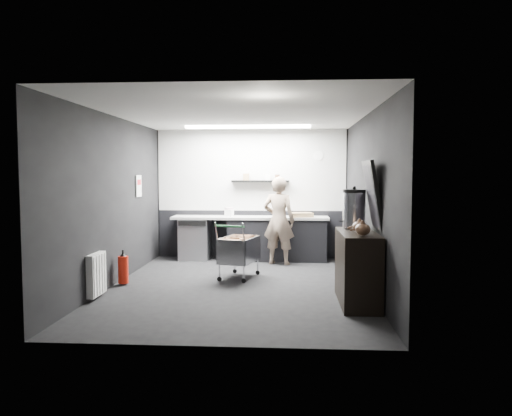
{
  "coord_description": "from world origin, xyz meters",
  "views": [
    {
      "loc": [
        0.79,
        -7.74,
        1.79
      ],
      "look_at": [
        0.25,
        0.4,
        1.22
      ],
      "focal_mm": 35.0,
      "sensor_mm": 36.0,
      "label": 1
    }
  ],
  "objects": [
    {
      "name": "floating_shelf",
      "position": [
        0.2,
        2.62,
        1.62
      ],
      "size": [
        1.2,
        0.22,
        0.04
      ],
      "primitive_type": "cube",
      "color": "black",
      "rests_on": "wall_back"
    },
    {
      "name": "shopping_cart",
      "position": [
        -0.05,
        0.64,
        0.45
      ],
      "size": [
        0.72,
        0.99,
        0.95
      ],
      "color": "silver",
      "rests_on": "floor"
    },
    {
      "name": "radiator",
      "position": [
        -1.94,
        -0.9,
        0.35
      ],
      "size": [
        0.1,
        0.5,
        0.6
      ],
      "primitive_type": "cube",
      "color": "white",
      "rests_on": "wall_left"
    },
    {
      "name": "poster",
      "position": [
        -1.98,
        1.3,
        1.55
      ],
      "size": [
        0.02,
        0.3,
        0.4
      ],
      "primitive_type": "cube",
      "color": "white",
      "rests_on": "wall_left"
    },
    {
      "name": "fire_extinguisher",
      "position": [
        -1.85,
        -0.02,
        0.26
      ],
      "size": [
        0.16,
        0.16,
        0.54
      ],
      "color": "#B11A0B",
      "rests_on": "floor"
    },
    {
      "name": "cardboard_box",
      "position": [
        1.04,
        2.37,
        0.94
      ],
      "size": [
        0.5,
        0.42,
        0.09
      ],
      "primitive_type": "cube",
      "rotation": [
        0.0,
        0.0,
        0.22
      ],
      "color": "#94774F",
      "rests_on": "prep_counter"
    },
    {
      "name": "wall_front",
      "position": [
        0.0,
        -2.75,
        1.35
      ],
      "size": [
        5.5,
        0.0,
        5.5
      ],
      "primitive_type": "plane",
      "rotation": [
        -1.57,
        0.0,
        0.0
      ],
      "color": "black",
      "rests_on": "floor"
    },
    {
      "name": "wall_left",
      "position": [
        -2.0,
        0.0,
        1.35
      ],
      "size": [
        0.0,
        5.5,
        5.5
      ],
      "primitive_type": "plane",
      "rotation": [
        1.57,
        0.0,
        1.57
      ],
      "color": "black",
      "rests_on": "floor"
    },
    {
      "name": "floor",
      "position": [
        0.0,
        0.0,
        0.0
      ],
      "size": [
        5.5,
        5.5,
        0.0
      ],
      "primitive_type": "plane",
      "color": "black",
      "rests_on": "ground"
    },
    {
      "name": "white_container",
      "position": [
        -0.43,
        2.37,
        0.97
      ],
      "size": [
        0.19,
        0.17,
        0.14
      ],
      "primitive_type": "cube",
      "rotation": [
        0.0,
        0.0,
        -0.34
      ],
      "color": "white",
      "rests_on": "prep_counter"
    },
    {
      "name": "prep_counter",
      "position": [
        0.14,
        2.42,
        0.46
      ],
      "size": [
        3.2,
        0.61,
        0.9
      ],
      "color": "black",
      "rests_on": "floor"
    },
    {
      "name": "ceiling",
      "position": [
        0.0,
        0.0,
        2.7
      ],
      "size": [
        5.5,
        5.5,
        0.0
      ],
      "primitive_type": "plane",
      "rotation": [
        3.14,
        0.0,
        0.0
      ],
      "color": "silver",
      "rests_on": "wall_back"
    },
    {
      "name": "wall_clock",
      "position": [
        1.4,
        2.72,
        2.15
      ],
      "size": [
        0.2,
        0.03,
        0.2
      ],
      "primitive_type": "cylinder",
      "rotation": [
        1.57,
        0.0,
        0.0
      ],
      "color": "white",
      "rests_on": "wall_back"
    },
    {
      "name": "sideboard",
      "position": [
        1.75,
        -0.87,
        0.62
      ],
      "size": [
        0.56,
        1.31,
        1.96
      ],
      "color": "black",
      "rests_on": "floor"
    },
    {
      "name": "dado_panel",
      "position": [
        0.0,
        2.73,
        0.5
      ],
      "size": [
        3.95,
        0.02,
        1.0
      ],
      "primitive_type": "cube",
      "color": "black",
      "rests_on": "wall_back"
    },
    {
      "name": "poster_red_band",
      "position": [
        -1.98,
        1.3,
        1.62
      ],
      "size": [
        0.02,
        0.22,
        0.1
      ],
      "primitive_type": "cube",
      "color": "red",
      "rests_on": "poster"
    },
    {
      "name": "kitchen_wall_panel",
      "position": [
        0.0,
        2.73,
        1.85
      ],
      "size": [
        3.95,
        0.02,
        1.7
      ],
      "primitive_type": "cube",
      "color": "silver",
      "rests_on": "wall_back"
    },
    {
      "name": "wall_right",
      "position": [
        2.0,
        0.0,
        1.35
      ],
      "size": [
        0.0,
        5.5,
        5.5
      ],
      "primitive_type": "plane",
      "rotation": [
        1.57,
        0.0,
        -1.57
      ],
      "color": "black",
      "rests_on": "floor"
    },
    {
      "name": "ceiling_strip",
      "position": [
        0.0,
        1.85,
        2.67
      ],
      "size": [
        2.4,
        0.2,
        0.04
      ],
      "primitive_type": "cube",
      "color": "white",
      "rests_on": "ceiling"
    },
    {
      "name": "wall_back",
      "position": [
        0.0,
        2.75,
        1.35
      ],
      "size": [
        5.5,
        0.0,
        5.5
      ],
      "primitive_type": "plane",
      "rotation": [
        1.57,
        0.0,
        0.0
      ],
      "color": "black",
      "rests_on": "floor"
    },
    {
      "name": "person",
      "position": [
        0.6,
        1.97,
        0.86
      ],
      "size": [
        0.72,
        0.57,
        1.72
      ],
      "primitive_type": "imported",
      "rotation": [
        0.0,
        0.0,
        2.87
      ],
      "color": "#C3B29A",
      "rests_on": "floor"
    },
    {
      "name": "pink_tub",
      "position": [
        -0.44,
        2.42,
        0.99
      ],
      "size": [
        0.19,
        0.19,
        0.19
      ],
      "primitive_type": "cylinder",
      "color": "silver",
      "rests_on": "prep_counter"
    }
  ]
}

